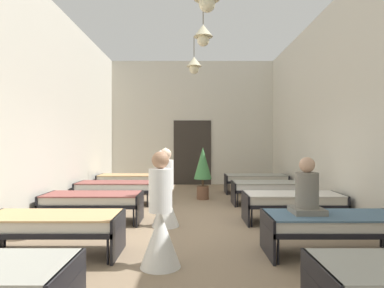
{
  "coord_description": "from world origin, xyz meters",
  "views": [
    {
      "loc": [
        -0.01,
        -6.54,
        1.59
      ],
      "look_at": [
        0.0,
        1.19,
        1.54
      ],
      "focal_mm": 31.04,
      "sensor_mm": 36.0,
      "label": 1
    }
  ],
  "objects_px": {
    "bed_left_row_2": "(92,200)",
    "patient_seated_primary": "(306,193)",
    "bed_right_row_2": "(292,200)",
    "bed_left_row_3": "(115,187)",
    "potted_plant": "(202,168)",
    "bed_left_row_4": "(129,179)",
    "bed_left_row_1": "(52,224)",
    "bed_right_row_3": "(269,187)",
    "nurse_mid_aisle": "(165,198)",
    "bed_right_row_1": "(333,224)",
    "nurse_near_aisle": "(160,225)",
    "bed_right_row_4": "(255,179)"
  },
  "relations": [
    {
      "from": "patient_seated_primary",
      "to": "bed_left_row_1",
      "type": "bearing_deg",
      "value": -178.96
    },
    {
      "from": "bed_right_row_4",
      "to": "bed_right_row_1",
      "type": "bearing_deg",
      "value": -90.0
    },
    {
      "from": "bed_left_row_2",
      "to": "bed_right_row_2",
      "type": "xyz_separation_m",
      "value": [
        3.95,
        0.0,
        0.0
      ]
    },
    {
      "from": "bed_right_row_4",
      "to": "nurse_near_aisle",
      "type": "height_order",
      "value": "nurse_near_aisle"
    },
    {
      "from": "bed_left_row_2",
      "to": "patient_seated_primary",
      "type": "xyz_separation_m",
      "value": [
        3.6,
        -1.83,
        0.43
      ]
    },
    {
      "from": "bed_left_row_3",
      "to": "bed_left_row_1",
      "type": "bearing_deg",
      "value": -90.0
    },
    {
      "from": "bed_right_row_2",
      "to": "bed_right_row_3",
      "type": "relative_size",
      "value": 1.0
    },
    {
      "from": "bed_right_row_2",
      "to": "bed_right_row_1",
      "type": "bearing_deg",
      "value": -90.0
    },
    {
      "from": "nurse_near_aisle",
      "to": "potted_plant",
      "type": "distance_m",
      "value": 5.07
    },
    {
      "from": "bed_right_row_3",
      "to": "nurse_near_aisle",
      "type": "distance_m",
      "value": 4.86
    },
    {
      "from": "patient_seated_primary",
      "to": "nurse_mid_aisle",
      "type": "bearing_deg",
      "value": 144.23
    },
    {
      "from": "bed_left_row_1",
      "to": "bed_left_row_2",
      "type": "distance_m",
      "value": 1.9
    },
    {
      "from": "bed_left_row_1",
      "to": "bed_right_row_3",
      "type": "xyz_separation_m",
      "value": [
        3.95,
        3.8,
        0.0
      ]
    },
    {
      "from": "bed_left_row_3",
      "to": "potted_plant",
      "type": "height_order",
      "value": "potted_plant"
    },
    {
      "from": "bed_left_row_2",
      "to": "potted_plant",
      "type": "relative_size",
      "value": 1.31
    },
    {
      "from": "bed_right_row_3",
      "to": "potted_plant",
      "type": "xyz_separation_m",
      "value": [
        -1.69,
        0.77,
        0.43
      ]
    },
    {
      "from": "bed_left_row_3",
      "to": "patient_seated_primary",
      "type": "xyz_separation_m",
      "value": [
        3.6,
        -3.73,
        0.43
      ]
    },
    {
      "from": "bed_left_row_1",
      "to": "bed_left_row_4",
      "type": "height_order",
      "value": "same"
    },
    {
      "from": "bed_right_row_1",
      "to": "bed_left_row_3",
      "type": "height_order",
      "value": "same"
    },
    {
      "from": "bed_right_row_3",
      "to": "bed_right_row_2",
      "type": "bearing_deg",
      "value": -90.0
    },
    {
      "from": "bed_left_row_1",
      "to": "patient_seated_primary",
      "type": "height_order",
      "value": "patient_seated_primary"
    },
    {
      "from": "bed_right_row_2",
      "to": "patient_seated_primary",
      "type": "height_order",
      "value": "patient_seated_primary"
    },
    {
      "from": "bed_right_row_1",
      "to": "nurse_near_aisle",
      "type": "bearing_deg",
      "value": -169.62
    },
    {
      "from": "patient_seated_primary",
      "to": "potted_plant",
      "type": "height_order",
      "value": "potted_plant"
    },
    {
      "from": "bed_left_row_1",
      "to": "potted_plant",
      "type": "height_order",
      "value": "potted_plant"
    },
    {
      "from": "nurse_mid_aisle",
      "to": "bed_left_row_1",
      "type": "bearing_deg",
      "value": -25.47
    },
    {
      "from": "bed_left_row_2",
      "to": "bed_right_row_3",
      "type": "relative_size",
      "value": 1.0
    },
    {
      "from": "bed_right_row_3",
      "to": "bed_left_row_4",
      "type": "height_order",
      "value": "same"
    },
    {
      "from": "bed_left_row_2",
      "to": "bed_right_row_4",
      "type": "xyz_separation_m",
      "value": [
        3.95,
        3.8,
        0.0
      ]
    },
    {
      "from": "bed_left_row_2",
      "to": "bed_left_row_3",
      "type": "xyz_separation_m",
      "value": [
        0.0,
        1.9,
        0.0
      ]
    },
    {
      "from": "bed_right_row_1",
      "to": "bed_left_row_3",
      "type": "distance_m",
      "value": 5.48
    },
    {
      "from": "bed_left_row_3",
      "to": "nurse_near_aisle",
      "type": "relative_size",
      "value": 1.28
    },
    {
      "from": "bed_right_row_1",
      "to": "patient_seated_primary",
      "type": "height_order",
      "value": "patient_seated_primary"
    },
    {
      "from": "bed_left_row_1",
      "to": "bed_left_row_4",
      "type": "distance_m",
      "value": 5.7
    },
    {
      "from": "bed_right_row_3",
      "to": "potted_plant",
      "type": "distance_m",
      "value": 1.9
    },
    {
      "from": "bed_right_row_3",
      "to": "nurse_mid_aisle",
      "type": "distance_m",
      "value": 3.32
    },
    {
      "from": "potted_plant",
      "to": "bed_right_row_3",
      "type": "bearing_deg",
      "value": -24.47
    },
    {
      "from": "bed_left_row_2",
      "to": "bed_right_row_3",
      "type": "bearing_deg",
      "value": 25.7
    },
    {
      "from": "bed_left_row_4",
      "to": "nurse_near_aisle",
      "type": "height_order",
      "value": "nurse_near_aisle"
    },
    {
      "from": "bed_left_row_2",
      "to": "bed_right_row_4",
      "type": "bearing_deg",
      "value": 43.91
    },
    {
      "from": "bed_right_row_2",
      "to": "patient_seated_primary",
      "type": "bearing_deg",
      "value": -100.8
    },
    {
      "from": "bed_right_row_2",
      "to": "bed_left_row_4",
      "type": "distance_m",
      "value": 5.48
    },
    {
      "from": "bed_left_row_1",
      "to": "bed_right_row_3",
      "type": "distance_m",
      "value": 5.48
    },
    {
      "from": "potted_plant",
      "to": "bed_left_row_1",
      "type": "bearing_deg",
      "value": -116.34
    },
    {
      "from": "bed_right_row_3",
      "to": "nurse_mid_aisle",
      "type": "bearing_deg",
      "value": -138.52
    },
    {
      "from": "bed_left_row_1",
      "to": "bed_right_row_2",
      "type": "xyz_separation_m",
      "value": [
        3.95,
        1.9,
        0.0
      ]
    },
    {
      "from": "bed_right_row_2",
      "to": "bed_right_row_4",
      "type": "distance_m",
      "value": 3.8
    },
    {
      "from": "bed_right_row_3",
      "to": "bed_left_row_4",
      "type": "distance_m",
      "value": 4.38
    },
    {
      "from": "bed_left_row_3",
      "to": "patient_seated_primary",
      "type": "distance_m",
      "value": 5.2
    },
    {
      "from": "bed_right_row_1",
      "to": "bed_left_row_2",
      "type": "distance_m",
      "value": 4.38
    }
  ]
}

